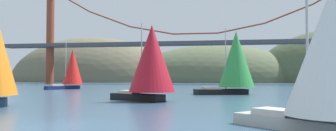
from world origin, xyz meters
name	(u,v)px	position (x,y,z in m)	size (l,w,h in m)	color
ground_plane	(59,126)	(0.00, 0.00, 0.00)	(360.00, 360.00, 0.00)	#385670
headland_center	(214,82)	(5.00, 135.00, 0.00)	(81.39, 44.00, 34.00)	#5B6647
headland_left	(90,82)	(-55.00, 135.00, 0.00)	(81.16, 44.00, 43.18)	#6B664C
suspension_bridge	(195,39)	(0.00, 95.00, 15.41)	(143.81, 6.00, 35.31)	brown
sailboat_green_sail	(235,61)	(11.42, 35.57, 5.30)	(10.49, 7.55, 10.51)	black
sailboat_crimson_sail	(151,60)	(1.34, 18.94, 4.73)	(9.22, 7.16, 9.10)	black
sailboat_red_spinnaker	(72,68)	(-23.57, 50.31, 4.65)	(7.27, 8.60, 10.45)	#191E4C
sailboat_white_mainsail	(335,49)	(15.06, -0.58, 4.26)	(8.65, 8.45, 9.33)	#B7B2A8
channel_buoy	(6,92)	(-23.73, 28.08, 0.37)	(1.10, 1.10, 2.64)	gold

